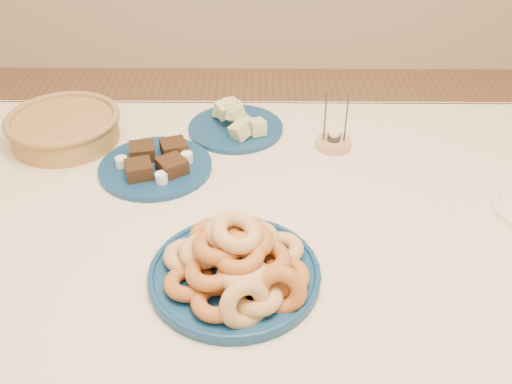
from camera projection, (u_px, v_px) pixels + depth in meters
dining_table at (256, 250)px, 1.34m from camera, size 1.71×1.11×0.75m
donut_platter at (236, 265)px, 1.09m from camera, size 0.43×0.43×0.15m
melon_plate at (235, 122)px, 1.57m from camera, size 0.29×0.29×0.09m
brownie_plate at (156, 164)px, 1.42m from camera, size 0.36×0.36×0.05m
wicker_basket at (64, 127)px, 1.52m from camera, size 0.32×0.32×0.08m
candle_holder at (333, 142)px, 1.51m from camera, size 0.10×0.10×0.16m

